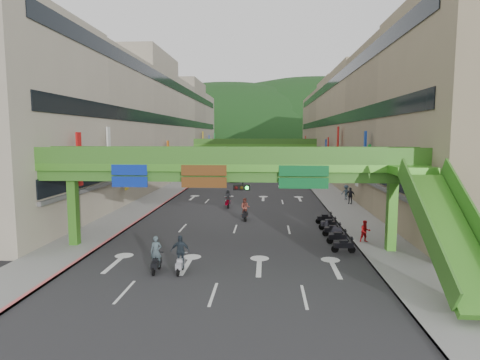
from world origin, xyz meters
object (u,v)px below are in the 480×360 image
at_px(scooter_rider_near, 156,255).
at_px(car_yellow, 261,166).
at_px(scooter_rider_mid, 245,209).
at_px(overpass_near, 241,176).
at_px(car_silver, 233,177).
at_px(pedestrian_red, 365,233).

relative_size(scooter_rider_near, car_yellow, 0.48).
bearing_deg(car_yellow, scooter_rider_mid, -84.41).
bearing_deg(scooter_rider_mid, overpass_near, -88.35).
bearing_deg(car_yellow, car_silver, -93.16).
height_order(scooter_rider_near, car_silver, scooter_rider_near).
xyz_separation_m(scooter_rider_mid, pedestrian_red, (9.16, -7.49, -0.29)).
height_order(overpass_near, pedestrian_red, overpass_near).
height_order(scooter_rider_mid, car_silver, scooter_rider_mid).
bearing_deg(scooter_rider_near, car_silver, 89.18).
bearing_deg(overpass_near, scooter_rider_mid, 91.65).
bearing_deg(overpass_near, car_silver, 95.51).
bearing_deg(scooter_rider_near, scooter_rider_mid, 73.33).
xyz_separation_m(scooter_rider_mid, car_silver, (-3.69, 31.14, -0.35)).
bearing_deg(scooter_rider_mid, car_yellow, 89.36).
xyz_separation_m(overpass_near, pedestrian_red, (8.87, 2.62, -4.41)).
bearing_deg(overpass_near, scooter_rider_near, -136.60).
height_order(car_yellow, pedestrian_red, pedestrian_red).
bearing_deg(car_yellow, overpass_near, -84.07).
xyz_separation_m(scooter_rider_near, pedestrian_red, (13.50, 7.00, -0.21)).
relative_size(overpass_near, scooter_rider_mid, 13.37).
height_order(car_silver, car_yellow, car_yellow).
xyz_separation_m(scooter_rider_near, scooter_rider_mid, (4.34, 14.49, 0.07)).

